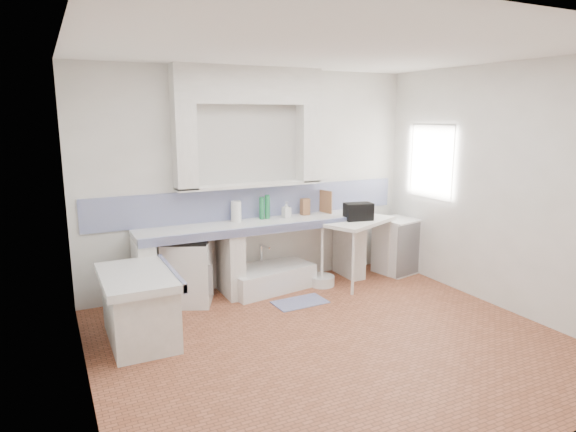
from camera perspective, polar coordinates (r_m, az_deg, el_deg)
name	(u,v)px	position (r m, az deg, el deg)	size (l,w,h in m)	color
floor	(332,342)	(5.15, 5.10, -14.14)	(4.50, 4.50, 0.00)	#A1593C
ceiling	(338,49)	(4.67, 5.74, 18.54)	(4.50, 4.50, 0.00)	white
wall_back	(254,180)	(6.48, -3.94, 4.19)	(4.50, 4.50, 0.00)	white
wall_front	(513,257)	(3.23, 24.40, -4.35)	(4.50, 4.50, 0.00)	white
wall_left	(78,227)	(4.03, -22.97, -1.22)	(4.50, 4.50, 0.00)	white
wall_right	(504,188)	(6.19, 23.47, 2.91)	(4.50, 4.50, 0.00)	white
alcove_mass	(249,85)	(6.28, -4.51, 14.69)	(1.90, 0.25, 0.45)	white
window_frame	(441,162)	(7.11, 17.15, 5.98)	(0.35, 0.86, 1.06)	#3B2013
lace_valance	(435,133)	(6.99, 16.46, 9.06)	(0.01, 0.84, 0.24)	white
counter_slab	(256,225)	(6.26, -3.66, -1.08)	(3.00, 0.60, 0.08)	white
counter_lip	(265,230)	(6.01, -2.63, -1.61)	(3.00, 0.04, 0.10)	navy
counter_pier_left	(145,275)	(6.00, -16.11, -6.54)	(0.20, 0.55, 0.82)	white
counter_pier_mid	(231,263)	(6.25, -6.58, -5.42)	(0.20, 0.55, 0.82)	white
counter_pier_right	(349,247)	(7.01, 7.02, -3.56)	(0.20, 0.55, 0.82)	white
peninsula_top	(138,277)	(5.14, -16.84, -6.70)	(0.70, 1.10, 0.08)	white
peninsula_base	(140,310)	(5.26, -16.61, -10.33)	(0.60, 1.00, 0.62)	white
peninsula_lip	(171,272)	(5.20, -13.23, -6.30)	(0.04, 1.10, 0.10)	navy
backsplash	(255,202)	(6.51, -3.85, 1.56)	(4.27, 0.03, 0.40)	navy
stove	(188,272)	(6.09, -11.39, -6.33)	(0.54, 0.52, 0.76)	white
sink	(268,279)	(6.51, -2.26, -7.19)	(1.13, 0.61, 0.27)	white
side_table	(357,251)	(6.76, 7.87, -3.99)	(1.03, 0.57, 0.05)	white
fridge	(397,246)	(7.28, 12.34, -3.35)	(0.50, 0.50, 0.78)	white
bucket_red	(252,280)	(6.46, -4.10, -7.28)	(0.31, 0.31, 0.29)	red
bucket_orange	(283,278)	(6.53, -0.60, -7.07)	(0.30, 0.30, 0.28)	orange
bucket_blue	(293,275)	(6.63, 0.60, -6.82)	(0.29, 0.29, 0.28)	#0E4FB5
basin_white	(322,281)	(6.67, 3.91, -7.39)	(0.33, 0.33, 0.13)	white
water_bottle_a	(254,277)	(6.60, -3.95, -6.95)	(0.07, 0.07, 0.27)	silver
water_bottle_b	(277,273)	(6.72, -1.24, -6.53)	(0.07, 0.07, 0.28)	silver
black_bag	(358,212)	(6.62, 8.06, 0.51)	(0.36, 0.21, 0.23)	black
green_bottle_a	(262,208)	(6.41, -3.03, 0.90)	(0.06, 0.06, 0.29)	#227E47
green_bottle_b	(267,207)	(6.44, -2.39, 1.05)	(0.07, 0.07, 0.31)	#227E47
knife_block	(305,207)	(6.69, 1.97, 1.07)	(0.11, 0.09, 0.22)	#98673D
cutting_board	(326,202)	(6.84, 4.34, 1.65)	(0.02, 0.23, 0.31)	#98673D
paper_towel	(236,211)	(6.29, -5.96, 0.53)	(0.13, 0.13, 0.26)	white
soap_bottle	(286,210)	(6.51, -0.19, 0.72)	(0.09, 0.10, 0.21)	white
rug	(300,302)	(6.09, 1.38, -9.84)	(0.64, 0.37, 0.01)	navy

